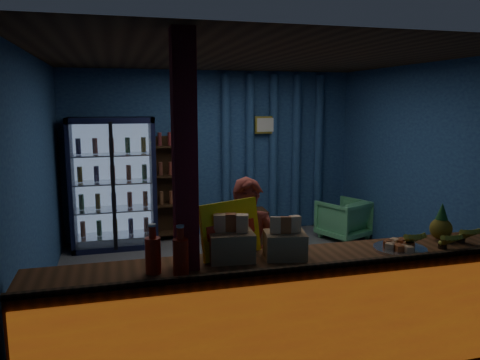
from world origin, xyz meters
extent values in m
plane|color=#515154|center=(0.00, 0.00, 0.00)|extent=(4.60, 4.60, 0.00)
plane|color=navy|center=(0.00, 2.20, 1.30)|extent=(4.60, 0.00, 4.60)
plane|color=navy|center=(0.00, -2.20, 1.30)|extent=(4.60, 0.00, 4.60)
plane|color=navy|center=(-2.30, 0.00, 1.30)|extent=(0.00, 4.40, 4.40)
plane|color=navy|center=(2.30, 0.00, 1.30)|extent=(0.00, 4.40, 4.40)
plane|color=#472D19|center=(0.00, 0.00, 2.60)|extent=(4.60, 4.60, 0.00)
cube|color=brown|center=(0.00, -1.90, 0.47)|extent=(4.40, 0.55, 0.95)
cube|color=red|center=(0.00, -2.19, 0.47)|extent=(4.35, 0.02, 0.81)
cube|color=#3C2313|center=(0.00, -2.17, 0.97)|extent=(4.40, 0.04, 0.04)
cube|color=maroon|center=(-1.05, -1.90, 1.30)|extent=(0.16, 0.16, 2.60)
cube|color=black|center=(-1.55, 2.12, 0.95)|extent=(1.20, 0.06, 1.90)
cube|color=black|center=(-2.12, 1.85, 0.95)|extent=(0.06, 0.60, 1.90)
cube|color=black|center=(-0.98, 1.85, 0.95)|extent=(0.06, 0.60, 1.90)
cube|color=black|center=(-1.55, 1.85, 1.86)|extent=(1.20, 0.60, 0.08)
cube|color=black|center=(-1.55, 1.85, 0.04)|extent=(1.20, 0.60, 0.08)
cube|color=#99B2D8|center=(-1.55, 2.07, 0.95)|extent=(1.08, 0.02, 1.74)
cube|color=white|center=(-1.55, 1.57, 0.95)|extent=(1.12, 0.02, 1.78)
cube|color=black|center=(-1.55, 1.55, 0.95)|extent=(0.05, 0.05, 1.80)
cube|color=silver|center=(-1.55, 1.85, 0.17)|extent=(1.08, 0.48, 0.02)
cylinder|color=#B14219|center=(-2.00, 1.85, 0.30)|extent=(0.07, 0.07, 0.22)
cylinder|color=#196522|center=(-1.77, 1.85, 0.30)|extent=(0.07, 0.07, 0.22)
cylinder|color=#A17C18|center=(-1.55, 1.85, 0.30)|extent=(0.07, 0.07, 0.22)
cylinder|color=#1E1751|center=(-1.32, 1.85, 0.30)|extent=(0.07, 0.07, 0.22)
cylinder|color=maroon|center=(-1.10, 1.85, 0.30)|extent=(0.07, 0.07, 0.22)
cube|color=silver|center=(-1.55, 1.85, 0.57)|extent=(1.08, 0.48, 0.02)
cylinder|color=#196522|center=(-2.00, 1.85, 0.70)|extent=(0.07, 0.07, 0.22)
cylinder|color=#A17C18|center=(-1.77, 1.85, 0.70)|extent=(0.07, 0.07, 0.22)
cylinder|color=#1E1751|center=(-1.55, 1.85, 0.70)|extent=(0.07, 0.07, 0.22)
cylinder|color=maroon|center=(-1.32, 1.85, 0.70)|extent=(0.07, 0.07, 0.22)
cylinder|color=#B14219|center=(-1.10, 1.85, 0.70)|extent=(0.07, 0.07, 0.22)
cube|color=silver|center=(-1.55, 1.85, 0.97)|extent=(1.08, 0.48, 0.02)
cylinder|color=#A17C18|center=(-2.00, 1.85, 1.10)|extent=(0.07, 0.07, 0.22)
cylinder|color=#1E1751|center=(-1.77, 1.85, 1.10)|extent=(0.07, 0.07, 0.22)
cylinder|color=maroon|center=(-1.55, 1.85, 1.10)|extent=(0.07, 0.07, 0.22)
cylinder|color=#B14219|center=(-1.32, 1.85, 1.10)|extent=(0.07, 0.07, 0.22)
cylinder|color=#196522|center=(-1.10, 1.85, 1.10)|extent=(0.07, 0.07, 0.22)
cube|color=silver|center=(-1.55, 1.85, 1.37)|extent=(1.08, 0.48, 0.02)
cylinder|color=#1E1751|center=(-2.00, 1.85, 1.50)|extent=(0.07, 0.07, 0.22)
cylinder|color=maroon|center=(-1.77, 1.85, 1.50)|extent=(0.07, 0.07, 0.22)
cylinder|color=#B14219|center=(-1.55, 1.85, 1.50)|extent=(0.07, 0.07, 0.22)
cylinder|color=#196522|center=(-1.32, 1.85, 1.50)|extent=(0.07, 0.07, 0.22)
cylinder|color=#A17C18|center=(-1.10, 1.85, 1.50)|extent=(0.07, 0.07, 0.22)
cube|color=#3C2313|center=(-0.70, 2.15, 0.80)|extent=(0.50, 0.02, 1.60)
cube|color=#3C2313|center=(-0.93, 2.02, 0.80)|extent=(0.03, 0.28, 1.60)
cube|color=#3C2313|center=(-0.46, 2.02, 0.80)|extent=(0.03, 0.28, 1.60)
cube|color=#3C2313|center=(-0.70, 2.02, 0.10)|extent=(0.46, 0.26, 0.02)
cube|color=#3C2313|center=(-0.70, 2.02, 0.55)|extent=(0.46, 0.26, 0.02)
cube|color=#3C2313|center=(-0.70, 2.02, 1.00)|extent=(0.46, 0.26, 0.02)
cube|color=#3C2313|center=(-0.70, 2.02, 1.45)|extent=(0.46, 0.26, 0.02)
cylinder|color=navy|center=(0.20, 2.14, 1.30)|extent=(0.14, 0.14, 2.50)
cylinder|color=navy|center=(0.60, 2.14, 1.30)|extent=(0.14, 0.14, 2.50)
cylinder|color=navy|center=(1.00, 2.14, 1.30)|extent=(0.14, 0.14, 2.50)
cylinder|color=navy|center=(1.40, 2.14, 1.30)|extent=(0.14, 0.14, 2.50)
cylinder|color=navy|center=(1.80, 2.14, 1.30)|extent=(0.14, 0.14, 2.50)
cube|color=gold|center=(0.85, 2.10, 1.75)|extent=(0.36, 0.03, 0.28)
cube|color=silver|center=(0.85, 2.08, 1.75)|extent=(0.30, 0.01, 0.22)
imported|color=maroon|center=(-0.42, -1.30, 0.74)|extent=(0.62, 0.51, 1.47)
imported|color=#5AB572|center=(1.90, 1.36, 0.31)|extent=(0.87, 0.88, 0.62)
cube|color=#3C2313|center=(0.37, 1.48, 0.26)|extent=(0.59, 0.45, 0.52)
cylinder|color=#3C2313|center=(0.37, 1.48, 0.57)|extent=(0.10, 0.10, 0.10)
cube|color=#FFEB0D|center=(-0.68, -1.72, 1.16)|extent=(0.53, 0.31, 0.42)
cube|color=red|center=(-0.68, -1.74, 1.16)|extent=(0.42, 0.20, 0.11)
cylinder|color=red|center=(-1.29, -1.95, 1.08)|extent=(0.11, 0.11, 0.25)
cylinder|color=red|center=(-1.29, -1.95, 1.25)|extent=(0.05, 0.05, 0.10)
cylinder|color=white|center=(-1.29, -1.95, 1.29)|extent=(0.05, 0.05, 0.02)
cylinder|color=red|center=(-1.11, -2.03, 1.08)|extent=(0.11, 0.11, 0.25)
cylinder|color=red|center=(-1.11, -2.03, 1.25)|extent=(0.05, 0.05, 0.10)
cylinder|color=white|center=(-1.11, -2.03, 1.29)|extent=(0.05, 0.05, 0.02)
cube|color=#A17D4E|center=(-0.30, -1.87, 1.05)|extent=(0.34, 0.30, 0.20)
cube|color=orange|center=(-0.37, -1.86, 1.21)|extent=(0.09, 0.07, 0.12)
cube|color=#C06724|center=(-0.30, -1.87, 1.21)|extent=(0.09, 0.07, 0.12)
cube|color=orange|center=(-0.22, -1.89, 1.21)|extent=(0.09, 0.07, 0.12)
cube|color=#A17D4E|center=(-0.70, -1.81, 1.06)|extent=(0.35, 0.30, 0.21)
cube|color=orange|center=(-0.79, -1.81, 1.23)|extent=(0.09, 0.07, 0.14)
cube|color=#C06724|center=(-0.70, -1.81, 1.23)|extent=(0.09, 0.07, 0.14)
cube|color=orange|center=(-0.62, -1.82, 1.23)|extent=(0.09, 0.07, 0.14)
cylinder|color=silver|center=(0.65, -1.95, 0.96)|extent=(0.42, 0.42, 0.02)
cube|color=orange|center=(0.73, -1.95, 1.00)|extent=(0.09, 0.06, 0.05)
cube|color=#C06724|center=(0.71, -1.89, 1.00)|extent=(0.11, 0.11, 0.05)
cube|color=orange|center=(0.65, -1.87, 1.00)|extent=(0.06, 0.09, 0.05)
cube|color=#C06724|center=(0.59, -1.89, 1.00)|extent=(0.11, 0.11, 0.05)
cube|color=orange|center=(0.57, -1.95, 1.00)|extent=(0.09, 0.06, 0.05)
cube|color=#C06724|center=(0.59, -2.01, 1.00)|extent=(0.11, 0.11, 0.05)
cube|color=orange|center=(0.65, -2.03, 1.00)|extent=(0.06, 0.09, 0.05)
cube|color=#C06724|center=(0.71, -2.01, 1.00)|extent=(0.11, 0.11, 0.05)
sphere|color=olive|center=(1.14, -1.80, 1.05)|extent=(0.18, 0.18, 0.18)
cone|color=#1C531E|center=(1.14, -1.80, 1.21)|extent=(0.10, 0.10, 0.14)
camera|label=1|loc=(-1.51, -5.07, 2.11)|focal=35.00mm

